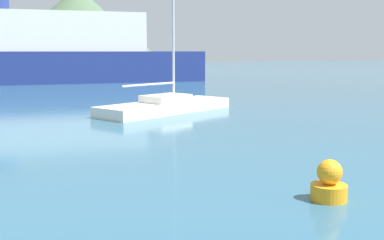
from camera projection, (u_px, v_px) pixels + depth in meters
The scene contains 4 objects.
sailboat_inner at pixel (166, 105), 23.05m from camera, with size 7.51×5.27×8.87m.
ferry_distant at pixel (0, 52), 44.13m from camera, with size 37.68×10.78×8.05m.
buoy_marker at pixel (329, 184), 9.43m from camera, with size 0.71×0.71×0.82m.
hill_central at pixel (78, 27), 89.80m from camera, with size 33.85×33.85×14.63m.
Camera 1 is at (-4.06, 2.97, 2.92)m, focal length 45.00 mm.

